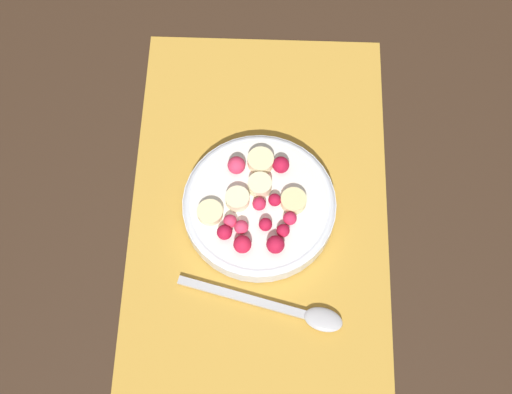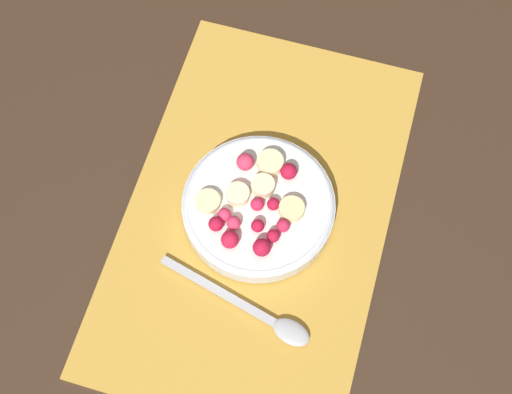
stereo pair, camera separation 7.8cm
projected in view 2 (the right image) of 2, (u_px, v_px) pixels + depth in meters
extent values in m
plane|color=#382619|center=(258.00, 213.00, 0.81)|extent=(3.00, 3.00, 0.00)
cube|color=gold|center=(258.00, 212.00, 0.81)|extent=(0.47, 0.29, 0.01)
cylinder|color=silver|center=(256.00, 204.00, 0.80)|extent=(0.17, 0.17, 0.02)
torus|color=silver|center=(256.00, 202.00, 0.79)|extent=(0.17, 0.17, 0.01)
cylinder|color=white|center=(256.00, 200.00, 0.79)|extent=(0.15, 0.15, 0.00)
cylinder|color=beige|center=(293.00, 206.00, 0.78)|extent=(0.04, 0.04, 0.01)
cylinder|color=beige|center=(269.00, 163.00, 0.80)|extent=(0.03, 0.03, 0.01)
cylinder|color=#F4EAB7|center=(237.00, 196.00, 0.78)|extent=(0.03, 0.03, 0.01)
cylinder|color=#F4EAB7|center=(265.00, 187.00, 0.78)|extent=(0.03, 0.03, 0.01)
cylinder|color=beige|center=(208.00, 202.00, 0.78)|extent=(0.03, 0.03, 0.01)
sphere|color=red|center=(230.00, 240.00, 0.76)|extent=(0.02, 0.02, 0.02)
sphere|color=#B21433|center=(258.00, 226.00, 0.76)|extent=(0.01, 0.01, 0.01)
sphere|color=#DB3356|center=(245.00, 162.00, 0.79)|extent=(0.02, 0.02, 0.02)
sphere|color=#DB3356|center=(234.00, 223.00, 0.77)|extent=(0.02, 0.02, 0.02)
sphere|color=#B21433|center=(289.00, 171.00, 0.79)|extent=(0.02, 0.02, 0.02)
sphere|color=#B21433|center=(273.00, 236.00, 0.76)|extent=(0.01, 0.01, 0.01)
sphere|color=#D12347|center=(283.00, 225.00, 0.76)|extent=(0.01, 0.01, 0.01)
sphere|color=#B21433|center=(262.00, 247.00, 0.75)|extent=(0.02, 0.02, 0.02)
sphere|color=#DB3356|center=(224.00, 214.00, 0.77)|extent=(0.01, 0.01, 0.01)
sphere|color=#B21433|center=(273.00, 205.00, 0.77)|extent=(0.01, 0.01, 0.01)
sphere|color=#D12347|center=(257.00, 204.00, 0.77)|extent=(0.01, 0.01, 0.01)
sphere|color=#B21433|center=(216.00, 224.00, 0.76)|extent=(0.02, 0.02, 0.02)
cube|color=#B2B2B7|center=(218.00, 291.00, 0.77)|extent=(0.04, 0.14, 0.00)
ellipsoid|color=#B2B2B7|center=(291.00, 332.00, 0.75)|extent=(0.03, 0.05, 0.01)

